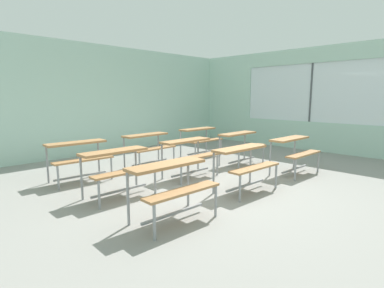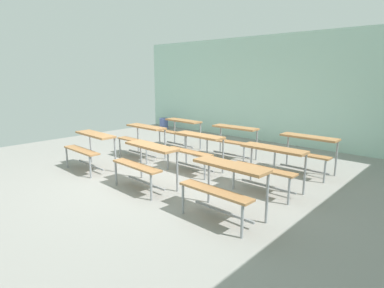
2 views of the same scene
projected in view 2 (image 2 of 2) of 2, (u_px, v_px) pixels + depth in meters
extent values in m
cube|color=gray|center=(154.00, 179.00, 6.06)|extent=(10.00, 9.00, 0.05)
cube|color=silver|center=(273.00, 90.00, 8.99)|extent=(10.00, 0.12, 3.00)
cube|color=#A87547|center=(95.00, 134.00, 6.49)|extent=(1.11, 0.37, 0.04)
cube|color=#A87547|center=(81.00, 150.00, 6.33)|extent=(1.11, 0.27, 0.03)
cylinder|color=gray|center=(91.00, 147.00, 7.01)|extent=(0.04, 0.04, 0.72)
cylinder|color=gray|center=(115.00, 155.00, 6.32)|extent=(0.04, 0.04, 0.72)
cylinder|color=gray|center=(67.00, 157.00, 6.66)|extent=(0.04, 0.04, 0.44)
cylinder|color=gray|center=(90.00, 167.00, 5.97)|extent=(0.04, 0.04, 0.44)
cube|color=gray|center=(91.00, 165.00, 6.53)|extent=(1.00, 0.07, 0.03)
cube|color=#A87547|center=(151.00, 146.00, 5.43)|extent=(1.11, 0.37, 0.04)
cube|color=#A87547|center=(136.00, 166.00, 5.27)|extent=(1.11, 0.27, 0.03)
cylinder|color=gray|center=(141.00, 160.00, 5.95)|extent=(0.04, 0.04, 0.72)
cylinder|color=gray|center=(177.00, 171.00, 5.26)|extent=(0.04, 0.04, 0.72)
cylinder|color=gray|center=(116.00, 173.00, 5.59)|extent=(0.04, 0.04, 0.44)
cylinder|color=gray|center=(151.00, 187.00, 4.91)|extent=(0.04, 0.04, 0.44)
cube|color=gray|center=(146.00, 183.00, 5.46)|extent=(1.00, 0.08, 0.03)
cube|color=#A87547|center=(230.00, 166.00, 4.28)|extent=(1.11, 0.35, 0.04)
cube|color=#A87547|center=(215.00, 191.00, 4.12)|extent=(1.11, 0.25, 0.03)
cylinder|color=gray|center=(209.00, 180.00, 4.80)|extent=(0.04, 0.04, 0.72)
cylinder|color=gray|center=(267.00, 197.00, 4.12)|extent=(0.04, 0.04, 0.72)
cylinder|color=gray|center=(183.00, 199.00, 4.44)|extent=(0.04, 0.04, 0.44)
cylinder|color=gray|center=(242.00, 221.00, 3.76)|extent=(0.04, 0.04, 0.44)
cube|color=gray|center=(223.00, 211.00, 4.32)|extent=(1.00, 0.06, 0.03)
cube|color=#A87547|center=(146.00, 127.00, 7.44)|extent=(1.10, 0.33, 0.04)
cube|color=#A87547|center=(135.00, 141.00, 7.27)|extent=(1.10, 0.23, 0.03)
cylinder|color=gray|center=(138.00, 138.00, 7.95)|extent=(0.04, 0.04, 0.72)
cylinder|color=gray|center=(165.00, 144.00, 7.28)|extent=(0.04, 0.04, 0.72)
cylinder|color=gray|center=(120.00, 147.00, 7.58)|extent=(0.04, 0.04, 0.44)
cylinder|color=gray|center=(146.00, 154.00, 6.92)|extent=(0.04, 0.04, 0.44)
cube|color=gray|center=(142.00, 153.00, 7.47)|extent=(1.00, 0.04, 0.03)
cube|color=#A87547|center=(199.00, 135.00, 6.39)|extent=(1.10, 0.33, 0.04)
cube|color=#A87547|center=(188.00, 152.00, 6.22)|extent=(1.10, 0.23, 0.03)
cylinder|color=gray|center=(186.00, 148.00, 6.90)|extent=(0.04, 0.04, 0.72)
cylinder|color=gray|center=(223.00, 156.00, 6.24)|extent=(0.04, 0.04, 0.72)
cylinder|color=gray|center=(168.00, 159.00, 6.53)|extent=(0.04, 0.04, 0.44)
cylinder|color=gray|center=(205.00, 168.00, 5.87)|extent=(0.04, 0.04, 0.44)
cube|color=gray|center=(195.00, 166.00, 6.42)|extent=(1.00, 0.04, 0.03)
cube|color=#A87547|center=(274.00, 149.00, 5.26)|extent=(1.10, 0.32, 0.04)
cube|color=#A87547|center=(263.00, 169.00, 5.09)|extent=(1.10, 0.22, 0.03)
cylinder|color=gray|center=(251.00, 162.00, 5.76)|extent=(0.04, 0.04, 0.72)
cylinder|color=gray|center=(305.00, 174.00, 5.11)|extent=(0.04, 0.04, 0.72)
cylinder|color=gray|center=(234.00, 177.00, 5.40)|extent=(0.04, 0.04, 0.44)
cylinder|color=gray|center=(289.00, 191.00, 4.74)|extent=(0.04, 0.04, 0.44)
cube|color=gray|center=(267.00, 186.00, 5.29)|extent=(1.00, 0.03, 0.03)
cube|color=#A87547|center=(183.00, 121.00, 8.41)|extent=(1.11, 0.37, 0.04)
cube|color=#A87547|center=(174.00, 133.00, 8.25)|extent=(1.11, 0.27, 0.03)
cylinder|color=gray|center=(175.00, 131.00, 8.93)|extent=(0.04, 0.04, 0.72)
cylinder|color=gray|center=(200.00, 136.00, 8.24)|extent=(0.04, 0.04, 0.72)
cylinder|color=gray|center=(160.00, 139.00, 8.58)|extent=(0.04, 0.04, 0.44)
cylinder|color=gray|center=(185.00, 144.00, 7.89)|extent=(0.04, 0.04, 0.44)
cube|color=gray|center=(180.00, 144.00, 8.45)|extent=(1.00, 0.08, 0.03)
cube|color=#A87547|center=(235.00, 127.00, 7.35)|extent=(1.11, 0.36, 0.04)
cube|color=#A87547|center=(227.00, 141.00, 7.17)|extent=(1.11, 0.26, 0.03)
cylinder|color=gray|center=(221.00, 139.00, 7.85)|extent=(0.04, 0.04, 0.72)
cylinder|color=gray|center=(257.00, 145.00, 7.22)|extent=(0.04, 0.04, 0.72)
cylinder|color=gray|center=(207.00, 148.00, 7.47)|extent=(0.04, 0.04, 0.44)
cylinder|color=gray|center=(244.00, 155.00, 6.84)|extent=(0.04, 0.04, 0.44)
cube|color=gray|center=(231.00, 154.00, 7.38)|extent=(1.00, 0.07, 0.03)
cube|color=#A87547|center=(309.00, 137.00, 6.21)|extent=(1.10, 0.33, 0.04)
cube|color=#A87547|center=(301.00, 154.00, 6.05)|extent=(1.10, 0.23, 0.03)
cylinder|color=gray|center=(288.00, 150.00, 6.72)|extent=(0.04, 0.04, 0.72)
cylinder|color=gray|center=(336.00, 158.00, 6.06)|extent=(0.04, 0.04, 0.72)
cylinder|color=gray|center=(274.00, 161.00, 6.36)|extent=(0.04, 0.04, 0.44)
cylinder|color=gray|center=(325.00, 171.00, 5.70)|extent=(0.04, 0.04, 0.44)
cube|color=gray|center=(304.00, 169.00, 6.25)|extent=(1.00, 0.04, 0.03)
cylinder|color=#51609E|center=(164.00, 123.00, 11.48)|extent=(0.31, 0.31, 0.38)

